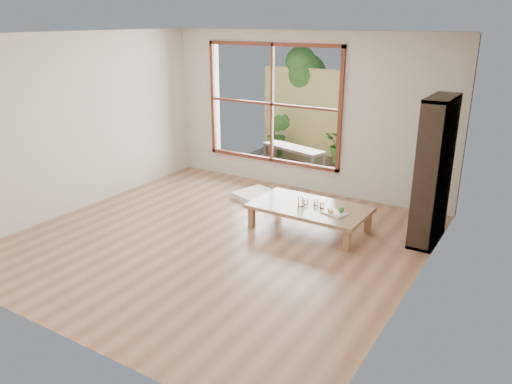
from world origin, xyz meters
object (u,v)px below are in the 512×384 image
at_px(food_tray, 336,212).
at_px(low_table, 310,209).
at_px(garden_bench, 294,150).
at_px(bookshelf, 434,171).

bearing_deg(food_tray, low_table, -174.56).
relative_size(low_table, garden_bench, 1.17).
height_order(bookshelf, food_tray, bookshelf).
distance_m(bookshelf, garden_bench, 3.63).
height_order(bookshelf, garden_bench, bookshelf).
bearing_deg(food_tray, bookshelf, 46.43).
distance_m(low_table, garden_bench, 2.91).
bearing_deg(low_table, bookshelf, 20.55).
bearing_deg(food_tray, garden_bench, 144.13).
xyz_separation_m(low_table, bookshelf, (1.46, 0.52, 0.64)).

